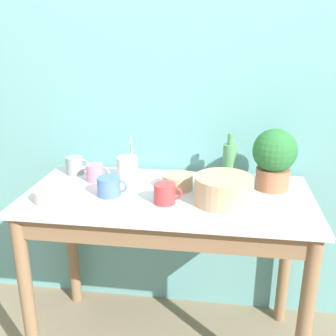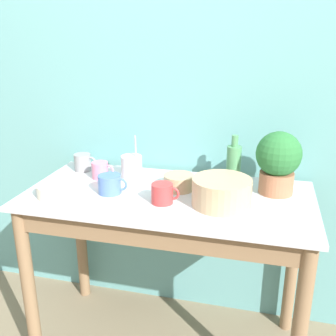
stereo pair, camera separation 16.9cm
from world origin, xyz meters
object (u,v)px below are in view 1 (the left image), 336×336
Objects in this scene: bottle_tall at (230,162)px; mug_red at (164,194)px; mug_blue at (109,186)px; mug_grey at (75,165)px; potted_plant at (274,157)px; bowl_small_tan at (178,182)px; utensil_cup at (127,169)px; bowl_small_cream at (55,195)px; bowl_wash_large at (224,190)px; mug_pink at (95,173)px.

bottle_tall reaches higher than mug_red.
mug_grey reaches higher than mug_blue.
potted_plant reaches higher than bowl_small_tan.
bowl_small_tan is 0.64× the size of utensil_cup.
bowl_small_tan is at bearing 77.49° from mug_red.
bottle_tall is 0.80m from bowl_small_cream.
bowl_small_cream is at bearing -157.54° from bowl_small_tan.
bowl_wash_large is 1.97× the size of mug_red.
mug_pink is 0.27m from bowl_small_cream.
potted_plant is 0.44m from bowl_small_tan.
mug_red is at bearing -30.47° from mug_grey.
bowl_small_tan is at bearing -171.52° from potted_plant.
mug_red reaches higher than mug_pink.
utensil_cup is at bearing -10.88° from mug_grey.
bowl_small_cream is 0.77× the size of utensil_cup.
mug_grey is (-0.25, 0.25, 0.00)m from mug_blue.
potted_plant is 0.83m from mug_pink.
bowl_wash_large is 2.04× the size of mug_grey.
bowl_wash_large is 0.24m from bowl_small_tan.
mug_blue is (-0.51, -0.24, -0.06)m from bottle_tall.
mug_grey reaches higher than mug_pink.
utensil_cup is (0.28, -0.05, 0.02)m from mug_grey.
bowl_wash_large is 0.49m from mug_blue.
bottle_tall is at bearing 6.92° from mug_pink.
mug_pink reaches higher than bowl_small_tan.
bowl_wash_large reaches higher than bowl_small_cream.
bowl_small_cream is at bearing -111.29° from mug_pink.
utensil_cup is (0.15, 0.03, 0.02)m from mug_pink.
mug_grey is at bearing 149.53° from mug_red.
bowl_small_tan is 0.26m from utensil_cup.
mug_red is at bearing 5.06° from bowl_small_cream.
utensil_cup reaches higher than mug_grey.
bottle_tall is 0.57m from mug_blue.
bowl_small_cream is (-0.92, -0.27, -0.12)m from potted_plant.
mug_pink is 0.51× the size of utensil_cup.
bowl_small_cream is at bearing -163.73° from potted_plant.
mug_red is 0.89× the size of bowl_small_tan.
mug_grey is (-0.50, 0.29, 0.00)m from mug_red.
bottle_tall is 0.64m from mug_pink.
mug_grey is 0.86× the size of bowl_small_tan.
bottle_tall is (-0.19, 0.06, -0.05)m from potted_plant.
mug_blue is (-0.71, -0.18, -0.11)m from potted_plant.
bowl_wash_large reaches higher than mug_grey.
bottle_tall is (0.02, 0.25, 0.04)m from bowl_wash_large.
mug_blue is 0.25m from mug_red.
mug_pink is at bearing 125.21° from mug_blue.
mug_grey is 0.29m from utensil_cup.
mug_red is 1.04× the size of mug_grey.
mug_grey is (-0.76, 0.01, -0.05)m from bottle_tall.
mug_pink is at bearing -173.08° from bottle_tall.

